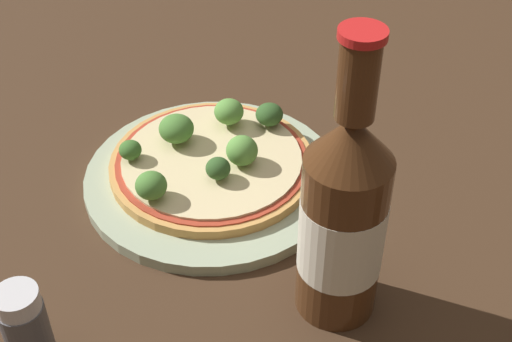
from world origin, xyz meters
The scene contains 12 objects.
ground_plane centered at (0.00, 0.00, 0.00)m, with size 3.00×3.00×0.00m, color #3D2819.
plate centered at (-0.01, -0.01, 0.01)m, with size 0.25×0.25×0.01m.
pizza centered at (-0.01, -0.01, 0.02)m, with size 0.20×0.20×0.01m.
broccoli_floret_0 centered at (-0.08, -0.04, 0.04)m, with size 0.02×0.02×0.02m.
broccoli_floret_1 centered at (0.01, 0.07, 0.04)m, with size 0.03×0.03×0.02m.
broccoli_floret_2 centered at (0.01, -0.03, 0.04)m, with size 0.02×0.02×0.02m.
broccoli_floret_3 centered at (-0.03, -0.08, 0.04)m, with size 0.03×0.03×0.03m.
broccoli_floret_4 centered at (0.02, 0.00, 0.04)m, with size 0.03×0.03×0.03m.
broccoli_floret_5 centered at (-0.03, 0.05, 0.04)m, with size 0.03×0.03×0.03m.
broccoli_floret_6 centered at (-0.06, 0.00, 0.04)m, with size 0.04×0.04×0.03m.
beer_bottle centered at (0.16, -0.10, 0.10)m, with size 0.07×0.07×0.25m.
pepper_shaker centered at (-0.02, -0.26, 0.04)m, with size 0.03×0.03×0.08m.
Camera 1 is at (0.28, -0.47, 0.46)m, focal length 50.00 mm.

